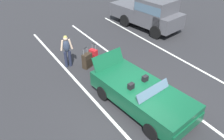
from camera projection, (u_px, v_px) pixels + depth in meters
ground_plane at (140, 106)px, 8.61m from camera, size 80.00×80.00×0.00m
lot_line_near at (112, 120)px, 7.99m from camera, size 18.00×0.12×0.01m
lot_line_mid at (166, 94)px, 9.25m from camera, size 18.00×0.12×0.01m
lot_line_far at (207, 74)px, 10.50m from camera, size 18.00×0.12×0.01m
convertible_car at (145, 97)px, 8.16m from camera, size 4.33×2.20×1.52m
suitcase_large_black at (87, 61)px, 10.77m from camera, size 0.44×0.55×1.05m
suitcase_medium_bright at (93, 55)px, 11.35m from camera, size 0.46×0.38×0.93m
traveler_person at (67, 50)px, 10.55m from camera, size 0.29×0.61×1.65m
parked_pickup_truck_near at (150, 12)px, 14.49m from camera, size 5.22×2.62×2.10m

